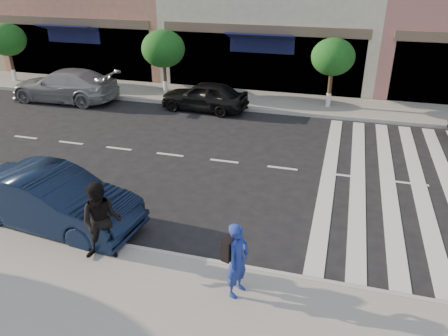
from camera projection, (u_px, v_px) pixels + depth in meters
ground at (183, 223)px, 11.44m from camera, size 120.00×120.00×0.00m
sidewalk_near at (111, 325)px, 8.16m from camera, size 60.00×4.50×0.15m
sidewalk_far at (264, 101)px, 20.94m from camera, size 60.00×3.00×0.15m
street_tree_wa at (7, 40)px, 23.24m from camera, size 2.00×2.00×3.05m
street_tree_wb at (163, 49)px, 21.03m from camera, size 2.10×2.10×3.06m
street_tree_c at (333, 57)px, 19.03m from camera, size 1.90×1.90×3.04m
photographer at (238, 260)px, 8.50m from camera, size 0.54×0.67×1.61m
walker at (102, 222)px, 9.50m from camera, size 1.08×0.95×1.86m
car_near_mid at (53, 200)px, 11.00m from camera, size 4.75×2.06×1.52m
car_far_left at (64, 85)px, 20.91m from camera, size 5.24×2.17×1.52m
car_far_mid at (204, 96)px, 19.62m from camera, size 4.01×1.87×1.33m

